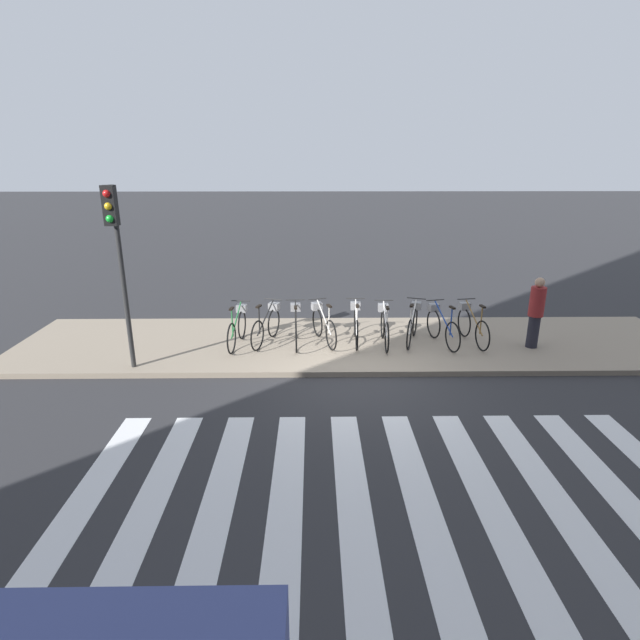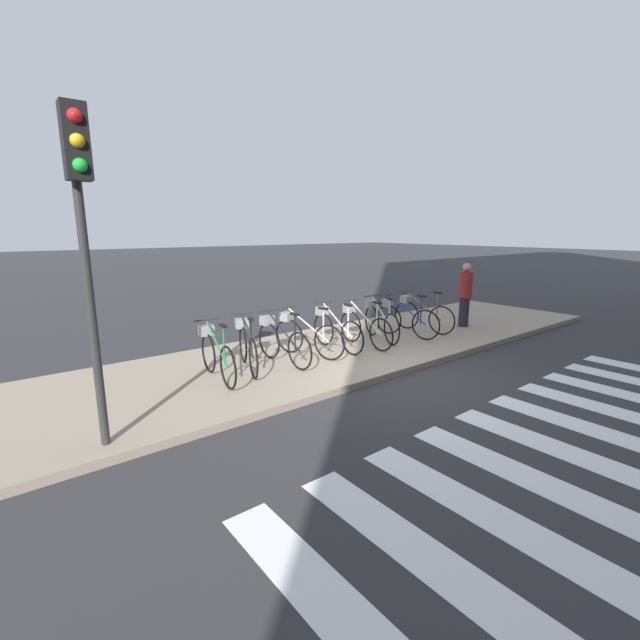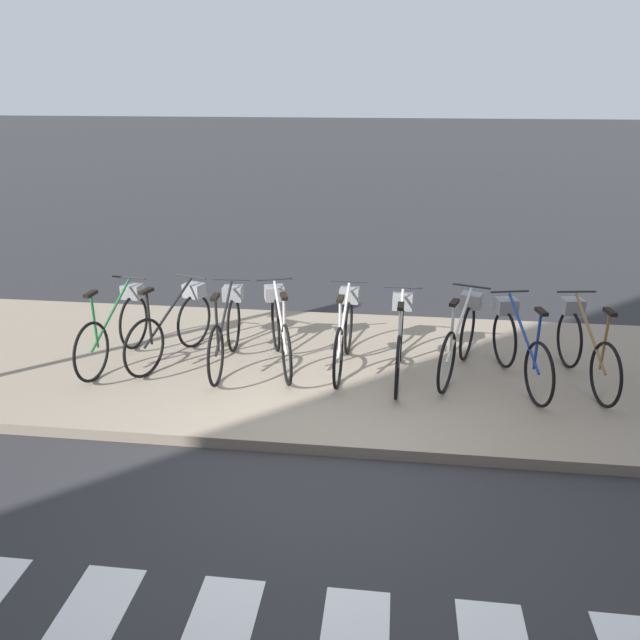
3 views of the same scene
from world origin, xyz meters
The scene contains 13 objects.
ground_plane centered at (0.00, 0.00, 0.00)m, with size 120.00×120.00×0.00m, color #2D2D30.
sidewalk centered at (0.00, 1.83, 0.06)m, with size 16.10×3.67×0.12m.
parked_bicycle_0 centered at (-2.76, 1.66, 0.57)m, with size 0.46×1.69×1.04m.
parked_bicycle_1 centered at (-2.08, 1.81, 0.57)m, with size 0.66×1.62×1.04m.
parked_bicycle_2 centered at (-1.39, 1.73, 0.57)m, with size 0.46×1.69×1.04m.
parked_bicycle_3 centered at (-0.75, 1.82, 0.57)m, with size 0.66×1.62×1.04m.
parked_bicycle_4 centered at (0.05, 1.83, 0.57)m, with size 0.46×1.69×1.04m.
parked_bicycle_5 centered at (0.71, 1.67, 0.57)m, with size 0.46×1.69×1.04m.
parked_bicycle_6 centered at (1.42, 1.83, 0.57)m, with size 0.67×1.62×1.04m.
parked_bicycle_7 centered at (2.06, 1.67, 0.57)m, with size 0.54×1.66×1.04m.
parked_bicycle_8 centered at (2.81, 1.75, 0.57)m, with size 0.46×1.68×1.04m.
pedestrian centered at (4.15, 1.39, 1.00)m, with size 0.34×0.34×1.67m.
traffic_light centered at (-4.80, 0.24, 2.81)m, with size 0.24×0.40×3.75m.
Camera 2 is at (-5.71, -4.93, 2.63)m, focal length 24.00 mm.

